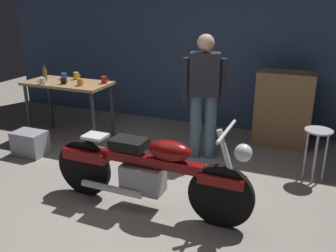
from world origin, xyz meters
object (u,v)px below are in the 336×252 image
Objects in this scene: person_standing at (204,92)px; mug_yellow_tall at (76,76)px; shop_stool at (317,141)px; mug_red_diner at (104,80)px; storage_bin at (30,143)px; mug_black_matte at (64,81)px; wooden_dresser at (283,109)px; motorcycle at (148,170)px; mug_blue_enamel at (64,76)px; mug_white_ceramic at (43,81)px; mug_orange_travel at (80,82)px; bottle at (45,74)px.

mug_yellow_tall is at bearing -17.97° from person_standing.
mug_red_diner is at bearing 176.72° from shop_stool.
mug_black_matte is at bearing 73.61° from storage_bin.
wooden_dresser is at bearing 115.26° from shop_stool.
motorcycle is 19.17× the size of mug_red_diner.
mug_yellow_tall is 1.02× the size of mug_black_matte.
motorcycle is 4.98× the size of storage_bin.
mug_blue_enamel is at bearing 126.34° from mug_black_matte.
shop_stool is at bearing 41.61° from motorcycle.
wooden_dresser is 3.67m from storage_bin.
mug_white_ceramic is (-0.10, -0.37, -0.00)m from mug_blue_enamel.
mug_red_diner reaches higher than mug_blue_enamel.
person_standing reaches higher than mug_red_diner.
mug_blue_enamel reaches higher than motorcycle.
mug_white_ceramic is at bearing 153.66° from motorcycle.
mug_red_diner reaches higher than storage_bin.
person_standing is 1.51m from shop_stool.
bottle is at bearing 173.47° from mug_orange_travel.
shop_stool is (1.57, 1.35, 0.05)m from motorcycle.
mug_blue_enamel is (-3.71, 0.18, 0.45)m from shop_stool.
person_standing is 2.27m from mug_blue_enamel.
mug_orange_travel reaches higher than mug_black_matte.
bottle is at bearing -138.66° from mug_blue_enamel.
person_standing reaches higher than mug_white_ceramic.
mug_orange_travel reaches higher than storage_bin.
storage_bin is at bearing -89.20° from mug_blue_enamel.
mug_yellow_tall is at bearing 171.93° from mug_red_diner.
mug_black_matte is at bearing -154.27° from mug_red_diner.
mug_orange_travel is 1.03× the size of mug_white_ceramic.
wooden_dresser reaches higher than mug_black_matte.
mug_yellow_tall is at bearing 175.97° from shop_stool.
shop_stool is at bearing 0.03° from bottle.
storage_bin is 3.85× the size of mug_red_diner.
mug_blue_enamel is at bearing 177.20° from shop_stool.
mug_black_matte is at bearing -8.83° from person_standing.
mug_yellow_tall is 0.19m from mug_blue_enamel.
mug_blue_enamel is 0.28m from bottle.
mug_black_matte is 0.31m from mug_white_ceramic.
storage_bin is at bearing 5.62° from person_standing.
wooden_dresser is at bearing 19.05° from mug_red_diner.
motorcycle is at bearing -37.22° from mug_orange_travel.
storage_bin is 3.96× the size of mug_black_matte.
motorcycle is 2.77m from bottle.
mug_white_ceramic is (-0.11, 0.52, 0.77)m from storage_bin.
person_standing is 14.61× the size of mug_red_diner.
storage_bin is at bearing -78.03° from mug_white_ceramic.
bottle reaches higher than mug_blue_enamel.
mug_orange_travel is (0.48, -0.26, 0.00)m from mug_blue_enamel.
mug_white_ceramic is (-2.24, 1.16, 0.49)m from motorcycle.
shop_stool is 3.74m from mug_blue_enamel.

